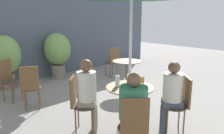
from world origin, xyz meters
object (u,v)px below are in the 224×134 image
object	(u,v)px
bistro_chair_1	(134,124)
beer_glass_0	(128,79)
bistro_chair_2	(181,100)
bistro_chair_3	(30,84)
bistro_chair_5	(113,60)
potted_plant_1	(57,51)
cafe_table_far	(127,68)
cafe_table_near	(129,98)
bistro_chair_6	(8,77)
beer_glass_1	(117,81)
beer_glass_2	(131,86)
beer_glass_3	(142,82)
seated_person_1	(133,109)
seated_person_0	(87,89)
bistro_chair_0	(78,100)
seated_person_2	(172,91)
potted_plant_0	(5,57)

from	to	relation	value
bistro_chair_1	beer_glass_0	size ratio (longest dim) A/B	6.03
bistro_chair_2	bistro_chair_3	bearing A→B (deg)	-106.42
bistro_chair_5	potted_plant_1	size ratio (longest dim) A/B	0.67
potted_plant_1	beer_glass_0	bearing A→B (deg)	-101.11
cafe_table_far	cafe_table_near	bearing A→B (deg)	-136.04
bistro_chair_6	potted_plant_1	bearing A→B (deg)	6.21
beer_glass_1	beer_glass_2	bearing A→B (deg)	-92.88
beer_glass_3	seated_person_1	bearing A→B (deg)	-151.09
cafe_table_near	potted_plant_1	xyz separation A→B (m)	(0.81, 3.61, 0.24)
bistro_chair_2	seated_person_0	size ratio (longest dim) A/B	0.76
cafe_table_far	beer_glass_1	distance (m)	2.06
bistro_chair_5	beer_glass_0	size ratio (longest dim) A/B	6.03
seated_person_1	bistro_chair_2	bearing A→B (deg)	-140.93
bistro_chair_5	beer_glass_3	distance (m)	3.36
bistro_chair_6	potted_plant_1	distance (m)	1.96
cafe_table_far	bistro_chair_5	world-z (taller)	bistro_chair_5
bistro_chair_2	bistro_chair_3	world-z (taller)	same
bistro_chair_0	potted_plant_1	bearing A→B (deg)	19.59
bistro_chair_1	potted_plant_1	bearing A→B (deg)	-64.03
bistro_chair_5	seated_person_2	distance (m)	3.41
bistro_chair_5	seated_person_2	world-z (taller)	seated_person_2
bistro_chair_2	seated_person_1	distance (m)	1.05
bistro_chair_1	seated_person_0	size ratio (longest dim) A/B	0.76
beer_glass_2	bistro_chair_1	bearing A→B (deg)	-133.93
bistro_chair_6	seated_person_2	bearing A→B (deg)	-87.12
potted_plant_0	cafe_table_far	bearing A→B (deg)	-45.93
seated_person_2	bistro_chair_5	bearing A→B (deg)	-164.05
cafe_table_near	seated_person_0	bearing A→B (deg)	135.93
bistro_chair_0	seated_person_1	xyz separation A→B (m)	(0.12, -1.03, 0.14)
bistro_chair_3	beer_glass_1	bearing A→B (deg)	138.96
bistro_chair_0	bistro_chair_1	world-z (taller)	same
cafe_table_far	bistro_chair_3	distance (m)	2.31
bistro_chair_1	beer_glass_2	xyz separation A→B (m)	(0.43, 0.44, 0.28)
bistro_chair_0	bistro_chair_5	bearing A→B (deg)	-9.18
seated_person_2	bistro_chair_2	bearing A→B (deg)	90.00
seated_person_1	seated_person_0	bearing A→B (deg)	-44.83
bistro_chair_0	beer_glass_2	size ratio (longest dim) A/B	6.46
bistro_chair_5	beer_glass_0	bearing A→B (deg)	59.88
bistro_chair_1	potted_plant_0	bearing A→B (deg)	-44.62
seated_person_0	potted_plant_1	world-z (taller)	potted_plant_1
cafe_table_near	cafe_table_far	xyz separation A→B (m)	(1.48, 1.43, -0.01)
beer_glass_3	bistro_chair_3	bearing A→B (deg)	113.95
bistro_chair_3	beer_glass_3	xyz separation A→B (m)	(0.90, -2.02, 0.30)
seated_person_0	seated_person_2	distance (m)	1.32
bistro_chair_2	beer_glass_3	world-z (taller)	beer_glass_3
cafe_table_far	bistro_chair_2	bearing A→B (deg)	-114.33
bistro_chair_1	seated_person_1	bearing A→B (deg)	-90.00
beer_glass_1	cafe_table_near	bearing A→B (deg)	-51.25
bistro_chair_3	potted_plant_1	world-z (taller)	potted_plant_1
bistro_chair_1	bistro_chair_5	bearing A→B (deg)	-86.11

